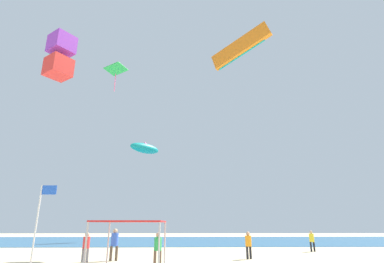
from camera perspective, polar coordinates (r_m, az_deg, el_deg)
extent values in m
cube|color=#28608C|center=(40.42, 2.73, -20.22)|extent=(110.00, 22.15, 0.03)
cylinder|color=#B2B2B7|center=(11.88, -19.93, -21.32)|extent=(0.07, 0.07, 2.17)
cylinder|color=#B2B2B7|center=(11.38, -6.40, -22.39)|extent=(0.07, 0.07, 2.17)
cylinder|color=#B2B2B7|center=(15.01, -15.90, -20.61)|extent=(0.07, 0.07, 2.17)
cylinder|color=#B2B2B7|center=(14.62, -5.27, -21.26)|extent=(0.07, 0.07, 2.17)
cube|color=red|center=(13.12, -11.52, -16.60)|extent=(2.67, 3.33, 0.06)
cylinder|color=brown|center=(16.83, -7.16, -23.08)|extent=(0.15, 0.15, 0.75)
cylinder|color=brown|center=(16.96, -6.18, -23.07)|extent=(0.15, 0.15, 0.75)
cylinder|color=green|center=(16.83, -6.58, -20.69)|extent=(0.39, 0.39, 0.66)
sphere|color=tan|center=(16.81, -6.52, -19.15)|extent=(0.25, 0.25, 0.25)
cylinder|color=black|center=(26.64, 21.93, -19.89)|extent=(0.14, 0.14, 0.71)
cylinder|color=black|center=(26.79, 22.45, -19.82)|extent=(0.14, 0.14, 0.71)
cylinder|color=yellow|center=(26.68, 22.02, -18.43)|extent=(0.37, 0.37, 0.62)
sphere|color=tan|center=(26.66, 21.92, -17.52)|extent=(0.23, 0.23, 0.23)
cylinder|color=brown|center=(19.59, -14.34, -21.76)|extent=(0.16, 0.16, 0.83)
cylinder|color=brown|center=(19.64, -15.34, -21.68)|extent=(0.16, 0.16, 0.83)
cylinder|color=blue|center=(19.56, -14.65, -19.47)|extent=(0.43, 0.43, 0.72)
sphere|color=tan|center=(19.54, -14.54, -18.03)|extent=(0.27, 0.27, 0.27)
cylinder|color=black|center=(20.33, 11.19, -21.90)|extent=(0.14, 0.14, 0.74)
cylinder|color=black|center=(20.12, 10.60, -21.98)|extent=(0.14, 0.14, 0.74)
cylinder|color=orange|center=(20.18, 10.78, -19.99)|extent=(0.38, 0.38, 0.64)
sphere|color=tan|center=(20.16, 10.71, -18.75)|extent=(0.24, 0.24, 0.24)
cylinder|color=slate|center=(19.22, -19.49, -21.57)|extent=(0.14, 0.14, 0.74)
cylinder|color=slate|center=(19.37, -20.28, -21.46)|extent=(0.14, 0.14, 0.74)
cylinder|color=red|center=(19.24, -19.67, -19.47)|extent=(0.39, 0.39, 0.64)
sphere|color=tan|center=(19.22, -19.53, -18.16)|extent=(0.24, 0.24, 0.24)
cylinder|color=silver|center=(12.98, -27.97, -16.93)|extent=(0.06, 0.06, 3.53)
cube|color=blue|center=(12.90, -25.74, -10.09)|extent=(0.55, 0.02, 0.35)
cube|color=green|center=(29.74, -14.40, 11.56)|extent=(2.21, 2.22, 0.38)
cylinder|color=pink|center=(29.11, -14.61, 9.13)|extent=(0.11, 0.11, 1.81)
cube|color=purple|center=(25.43, -23.76, 15.04)|extent=(2.24, 2.24, 1.44)
cube|color=red|center=(24.49, -24.31, 11.15)|extent=(2.24, 2.24, 1.44)
cube|color=orange|center=(30.68, 9.29, 15.83)|extent=(5.46, 4.07, 3.92)
cube|color=teal|center=(30.23, 9.37, 14.47)|extent=(4.22, 2.84, 2.16)
ellipsoid|color=teal|center=(41.26, -9.08, -3.23)|extent=(4.47, 4.38, 1.62)
cone|color=pink|center=(41.44, -9.03, -2.25)|extent=(1.02, 1.02, 0.62)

